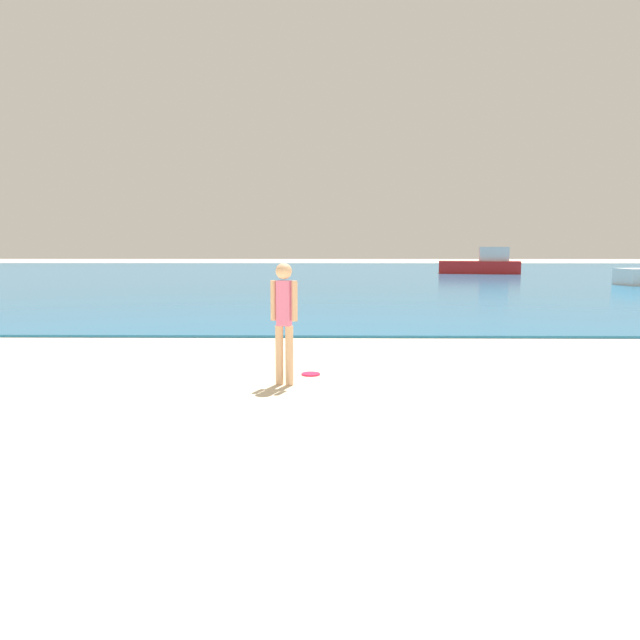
# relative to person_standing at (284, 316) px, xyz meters

# --- Properties ---
(water) EXTENTS (160.00, 60.00, 0.06)m
(water) POSITION_rel_person_standing_xyz_m (0.68, 34.43, -0.94)
(water) COLOR #1E6B9E
(water) RESTS_ON ground
(person_standing) EXTENTS (0.38, 0.23, 1.70)m
(person_standing) POSITION_rel_person_standing_xyz_m (0.00, 0.00, 0.00)
(person_standing) COLOR #DDAD84
(person_standing) RESTS_ON ground
(frisbee) EXTENTS (0.28, 0.28, 0.03)m
(frisbee) POSITION_rel_person_standing_xyz_m (0.35, 0.68, -0.95)
(frisbee) COLOR #E51E4C
(frisbee) RESTS_ON ground
(boat_far) EXTENTS (5.78, 2.80, 1.88)m
(boat_far) POSITION_rel_person_standing_xyz_m (11.46, 35.22, -0.26)
(boat_far) COLOR red
(boat_far) RESTS_ON water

